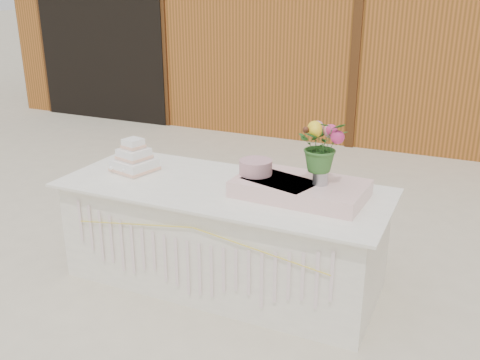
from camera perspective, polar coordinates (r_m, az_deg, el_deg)
name	(u,v)px	position (r m, az deg, el deg)	size (l,w,h in m)	color
ground	(224,280)	(4.19, -1.74, -10.57)	(80.00, 80.00, 0.00)	beige
barn	(385,16)	(9.38, 15.23, 16.54)	(12.60, 4.60, 3.30)	#A85823
cake_table	(223,235)	(4.01, -1.83, -5.84)	(2.40, 1.00, 0.77)	white
wedding_cake	(134,160)	(4.23, -11.21, 2.09)	(0.35, 0.35, 0.26)	white
pink_cake_stand	(256,173)	(3.78, 1.68, 0.76)	(0.30, 0.30, 0.21)	silver
satin_runner	(300,188)	(3.69, 6.44, -0.90)	(0.88, 0.51, 0.11)	beige
flower_vase	(321,174)	(3.60, 8.60, 0.64)	(0.10, 0.10, 0.14)	#A9A9AD
bouquet	(323,138)	(3.53, 8.81, 4.45)	(0.32, 0.28, 0.35)	#346B2A
loose_flowers	(125,162)	(4.47, -12.14, 1.88)	(0.13, 0.31, 0.02)	pink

